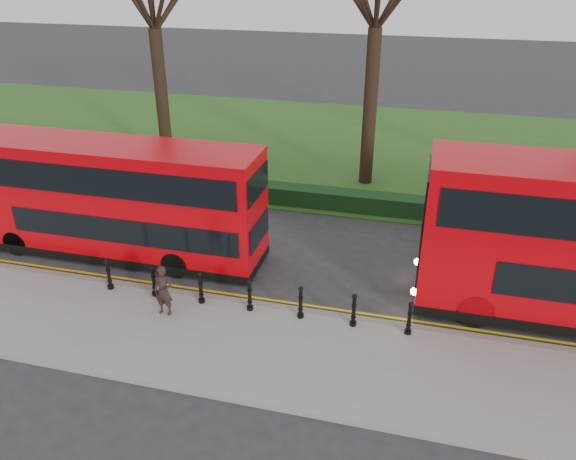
# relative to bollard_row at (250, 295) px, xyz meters

# --- Properties ---
(ground) EXTENTS (120.00, 120.00, 0.00)m
(ground) POSITION_rel_bollard_row_xyz_m (-0.03, 1.35, -0.65)
(ground) COLOR #28282B
(ground) RESTS_ON ground
(pavement) EXTENTS (60.00, 4.00, 0.15)m
(pavement) POSITION_rel_bollard_row_xyz_m (-0.03, -1.65, -0.58)
(pavement) COLOR gray
(pavement) RESTS_ON ground
(kerb) EXTENTS (60.00, 0.25, 0.16)m
(kerb) POSITION_rel_bollard_row_xyz_m (-0.03, 0.35, -0.58)
(kerb) COLOR slate
(kerb) RESTS_ON ground
(grass_verge) EXTENTS (60.00, 18.00, 0.06)m
(grass_verge) POSITION_rel_bollard_row_xyz_m (-0.03, 16.35, -0.62)
(grass_verge) COLOR #2D501A
(grass_verge) RESTS_ON ground
(hedge) EXTENTS (60.00, 0.90, 0.80)m
(hedge) POSITION_rel_bollard_row_xyz_m (-0.03, 8.15, -0.25)
(hedge) COLOR black
(hedge) RESTS_ON ground
(yellow_line_outer) EXTENTS (60.00, 0.10, 0.01)m
(yellow_line_outer) POSITION_rel_bollard_row_xyz_m (-0.03, 0.65, -0.64)
(yellow_line_outer) COLOR yellow
(yellow_line_outer) RESTS_ON ground
(yellow_line_inner) EXTENTS (60.00, 0.10, 0.01)m
(yellow_line_inner) POSITION_rel_bollard_row_xyz_m (-0.03, 0.85, -0.64)
(yellow_line_inner) COLOR yellow
(yellow_line_inner) RESTS_ON ground
(bollard_row) EXTENTS (9.45, 0.15, 1.00)m
(bollard_row) POSITION_rel_bollard_row_xyz_m (0.00, 0.00, 0.00)
(bollard_row) COLOR black
(bollard_row) RESTS_ON pavement
(bus_lead) EXTENTS (10.25, 2.36, 4.08)m
(bus_lead) POSITION_rel_bollard_row_xyz_m (-5.56, 2.44, 1.40)
(bus_lead) COLOR #B9020A
(bus_lead) RESTS_ON ground
(pedestrian) EXTENTS (0.58, 0.39, 1.57)m
(pedestrian) POSITION_rel_bollard_row_xyz_m (-2.36, -0.81, 0.28)
(pedestrian) COLOR black
(pedestrian) RESTS_ON pavement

